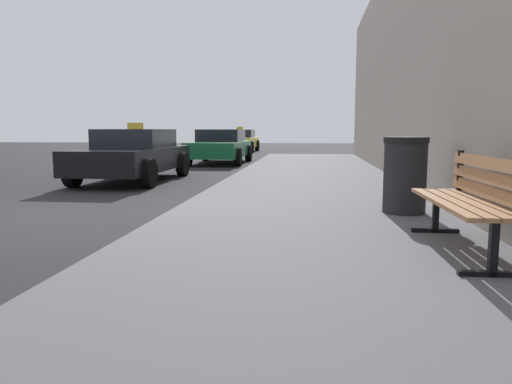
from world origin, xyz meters
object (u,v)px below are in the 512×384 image
object	(u,v)px
bench	(472,195)
car_black	(134,155)
car_yellow	(239,140)
car_green	(220,146)
trash_bin	(405,175)

from	to	relation	value
bench	car_black	distance (m)	9.03
car_black	car_yellow	world-z (taller)	same
bench	car_green	size ratio (longest dim) A/B	0.41
bench	car_black	xyz separation A→B (m)	(-5.80, 6.91, -0.02)
bench	car_yellow	bearing A→B (deg)	102.57
bench	car_yellow	distance (m)	23.67
bench	car_yellow	xyz separation A→B (m)	(-5.60, 22.99, -0.02)
bench	car_green	distance (m)	14.29
bench	car_green	xyz separation A→B (m)	(-4.88, 13.43, -0.02)
car_black	car_green	bearing A→B (deg)	-98.09
car_green	car_black	bearing A→B (deg)	81.91
trash_bin	car_yellow	xyz separation A→B (m)	(-5.39, 20.95, -0.01)
car_black	car_yellow	distance (m)	16.08
trash_bin	car_black	distance (m)	7.42
trash_bin	car_green	xyz separation A→B (m)	(-4.67, 11.39, -0.01)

